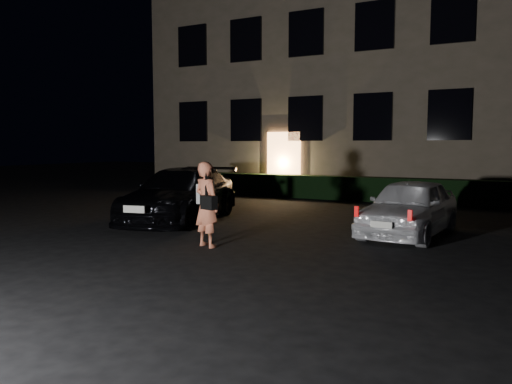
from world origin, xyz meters
The scene contains 6 objects.
ground centered at (0.00, 0.00, 0.00)m, with size 80.00×80.00×0.00m, color black.
building centered at (0.00, 14.99, 6.00)m, with size 20.00×8.11×12.00m.
hedge centered at (0.00, 10.50, 0.42)m, with size 15.00×0.70×0.85m, color black.
sedan centered at (-3.11, 3.58, 0.69)m, with size 2.90×5.04×1.37m.
hatch centered at (2.63, 4.12, 0.62)m, with size 1.84×3.80×1.25m.
man centered at (-0.61, 1.01, 0.83)m, with size 0.70×0.58×1.66m.
Camera 1 is at (4.68, -7.04, 1.96)m, focal length 35.00 mm.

